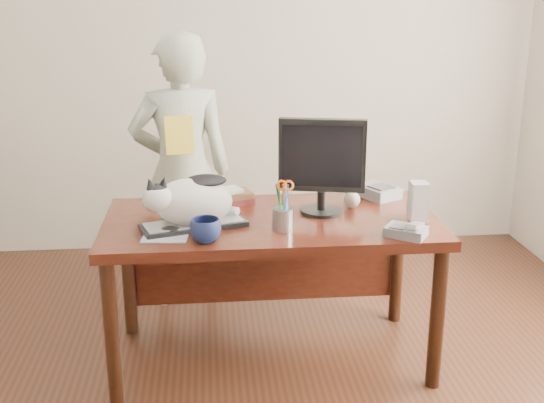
{
  "coord_description": "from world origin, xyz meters",
  "views": [
    {
      "loc": [
        -0.29,
        -2.5,
        1.8
      ],
      "look_at": [
        0.0,
        0.55,
        0.85
      ],
      "focal_mm": 45.0,
      "sensor_mm": 36.0,
      "label": 1
    }
  ],
  "objects_px": {
    "keyboard": "(194,225)",
    "monitor": "(322,161)",
    "coffee_mug": "(206,230)",
    "pen_cup": "(283,216)",
    "mouse": "(170,230)",
    "book_stack": "(230,197)",
    "cat": "(190,200)",
    "desk": "(270,241)",
    "phone": "(407,231)",
    "speaker": "(418,201)",
    "baseball": "(352,200)",
    "calculator": "(377,191)",
    "person": "(182,172)"
  },
  "relations": [
    {
      "from": "monitor",
      "to": "coffee_mug",
      "type": "bearing_deg",
      "value": -136.65
    },
    {
      "from": "mouse",
      "to": "person",
      "type": "distance_m",
      "value": 0.91
    },
    {
      "from": "desk",
      "to": "cat",
      "type": "relative_size",
      "value": 3.49
    },
    {
      "from": "book_stack",
      "to": "calculator",
      "type": "height_order",
      "value": "book_stack"
    },
    {
      "from": "book_stack",
      "to": "baseball",
      "type": "bearing_deg",
      "value": -33.7
    },
    {
      "from": "coffee_mug",
      "to": "keyboard",
      "type": "bearing_deg",
      "value": 106.05
    },
    {
      "from": "cat",
      "to": "desk",
      "type": "bearing_deg",
      "value": 7.98
    },
    {
      "from": "mouse",
      "to": "speaker",
      "type": "xyz_separation_m",
      "value": [
        1.17,
        0.1,
        0.07
      ]
    },
    {
      "from": "pen_cup",
      "to": "phone",
      "type": "relative_size",
      "value": 1.12
    },
    {
      "from": "monitor",
      "to": "book_stack",
      "type": "relative_size",
      "value": 1.83
    },
    {
      "from": "monitor",
      "to": "phone",
      "type": "bearing_deg",
      "value": -34.81
    },
    {
      "from": "mouse",
      "to": "coffee_mug",
      "type": "distance_m",
      "value": 0.2
    },
    {
      "from": "desk",
      "to": "pen_cup",
      "type": "bearing_deg",
      "value": -81.52
    },
    {
      "from": "keyboard",
      "to": "book_stack",
      "type": "relative_size",
      "value": 1.99
    },
    {
      "from": "pen_cup",
      "to": "coffee_mug",
      "type": "distance_m",
      "value": 0.37
    },
    {
      "from": "desk",
      "to": "calculator",
      "type": "relative_size",
      "value": 5.94
    },
    {
      "from": "cat",
      "to": "person",
      "type": "bearing_deg",
      "value": 76.7
    },
    {
      "from": "cat",
      "to": "baseball",
      "type": "bearing_deg",
      "value": -1.65
    },
    {
      "from": "desk",
      "to": "phone",
      "type": "xyz_separation_m",
      "value": [
        0.58,
        -0.39,
        0.17
      ]
    },
    {
      "from": "desk",
      "to": "cat",
      "type": "height_order",
      "value": "cat"
    },
    {
      "from": "pen_cup",
      "to": "baseball",
      "type": "distance_m",
      "value": 0.49
    },
    {
      "from": "phone",
      "to": "calculator",
      "type": "relative_size",
      "value": 0.8
    },
    {
      "from": "keyboard",
      "to": "monitor",
      "type": "height_order",
      "value": "monitor"
    },
    {
      "from": "pen_cup",
      "to": "coffee_mug",
      "type": "xyz_separation_m",
      "value": [
        -0.35,
        -0.12,
        -0.01
      ]
    },
    {
      "from": "cat",
      "to": "monitor",
      "type": "distance_m",
      "value": 0.66
    },
    {
      "from": "keyboard",
      "to": "coffee_mug",
      "type": "relative_size",
      "value": 3.82
    },
    {
      "from": "coffee_mug",
      "to": "cat",
      "type": "bearing_deg",
      "value": 110.35
    },
    {
      "from": "cat",
      "to": "pen_cup",
      "type": "relative_size",
      "value": 1.91
    },
    {
      "from": "keyboard",
      "to": "cat",
      "type": "height_order",
      "value": "cat"
    },
    {
      "from": "calculator",
      "to": "baseball",
      "type": "bearing_deg",
      "value": -164.91
    },
    {
      "from": "pen_cup",
      "to": "mouse",
      "type": "bearing_deg",
      "value": -179.09
    },
    {
      "from": "calculator",
      "to": "person",
      "type": "bearing_deg",
      "value": 127.83
    },
    {
      "from": "person",
      "to": "book_stack",
      "type": "bearing_deg",
      "value": 112.04
    },
    {
      "from": "keyboard",
      "to": "speaker",
      "type": "bearing_deg",
      "value": -17.1
    },
    {
      "from": "keyboard",
      "to": "person",
      "type": "bearing_deg",
      "value": 77.68
    },
    {
      "from": "monitor",
      "to": "speaker",
      "type": "distance_m",
      "value": 0.5
    },
    {
      "from": "pen_cup",
      "to": "speaker",
      "type": "relative_size",
      "value": 1.3
    },
    {
      "from": "desk",
      "to": "speaker",
      "type": "distance_m",
      "value": 0.75
    },
    {
      "from": "desk",
      "to": "phone",
      "type": "distance_m",
      "value": 0.72
    },
    {
      "from": "speaker",
      "to": "baseball",
      "type": "xyz_separation_m",
      "value": [
        -0.27,
        0.21,
        -0.05
      ]
    },
    {
      "from": "speaker",
      "to": "baseball",
      "type": "bearing_deg",
      "value": 144.25
    },
    {
      "from": "monitor",
      "to": "phone",
      "type": "height_order",
      "value": "monitor"
    },
    {
      "from": "mouse",
      "to": "person",
      "type": "relative_size",
      "value": 0.06
    },
    {
      "from": "mouse",
      "to": "person",
      "type": "height_order",
      "value": "person"
    },
    {
      "from": "mouse",
      "to": "phone",
      "type": "distance_m",
      "value": 1.06
    },
    {
      "from": "cat",
      "to": "baseball",
      "type": "height_order",
      "value": "cat"
    },
    {
      "from": "pen_cup",
      "to": "person",
      "type": "bearing_deg",
      "value": 118.31
    },
    {
      "from": "mouse",
      "to": "pen_cup",
      "type": "bearing_deg",
      "value": 6.04
    },
    {
      "from": "pen_cup",
      "to": "phone",
      "type": "bearing_deg",
      "value": -13.82
    },
    {
      "from": "phone",
      "to": "keyboard",
      "type": "bearing_deg",
      "value": -158.8
    }
  ]
}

